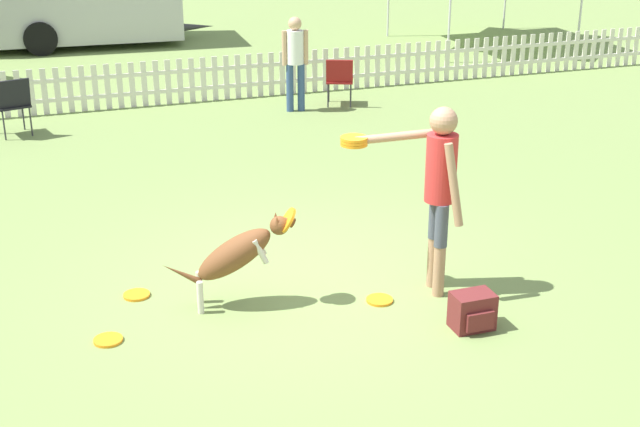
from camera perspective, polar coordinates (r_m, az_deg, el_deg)
The scene contains 11 objects.
ground_plane at distance 8.48m, azimuth -0.35°, elevation -4.50°, with size 240.00×240.00×0.00m, color olive.
handler_person at distance 7.98m, azimuth 7.39°, elevation 2.30°, with size 0.97×0.81×1.76m.
leaping_dog at distance 7.90m, azimuth -5.30°, elevation -2.53°, with size 1.21×0.43×0.91m.
frisbee_near_handler at distance 7.72m, azimuth -13.41°, elevation -7.88°, with size 0.24×0.24×0.02m.
frisbee_near_dog at distance 8.41m, azimuth -11.66°, elevation -5.12°, with size 0.24×0.24×0.02m.
frisbee_midfield at distance 8.17m, azimuth 3.83°, elevation -5.54°, with size 0.24×0.24×0.02m.
backpack_on_grass at distance 7.75m, azimuth 9.75°, elevation -6.19°, with size 0.36×0.28×0.32m.
picket_fence at distance 14.87m, azimuth -9.32°, elevation 8.34°, with size 24.85×0.04×0.73m.
folding_chair_blue_left at distance 14.51m, azimuth 1.26°, elevation 8.69°, with size 0.56×0.58×0.78m.
folding_chair_center at distance 13.57m, azimuth -19.06°, elevation 6.79°, with size 0.55×0.57×0.86m.
spectator_standing at distance 14.13m, azimuth -1.60°, elevation 10.07°, with size 0.41×0.27×1.49m.
Camera 1 is at (-2.46, -7.19, 3.75)m, focal length 50.00 mm.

